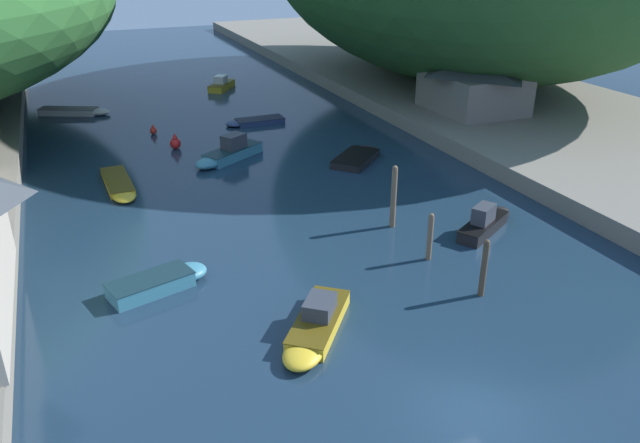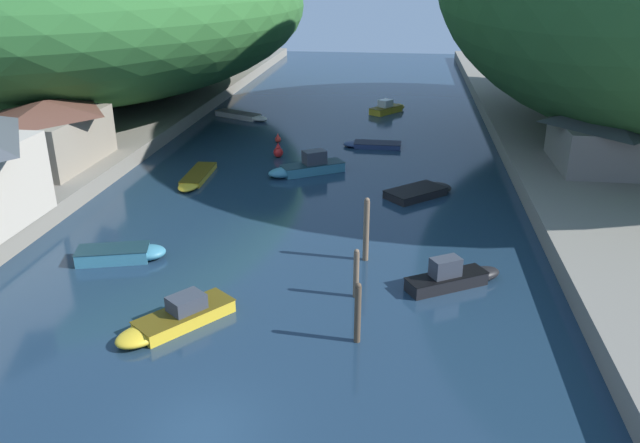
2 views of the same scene
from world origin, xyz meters
name	(u,v)px [view 1 (image 1 of 2)]	position (x,y,z in m)	size (l,w,h in m)	color
water_surface	(229,147)	(0.00, 30.00, 0.00)	(130.00, 130.00, 0.00)	#192D42
right_bank	(508,106)	(24.80, 30.00, 0.57)	(22.00, 120.00, 1.13)	slate
right_bank_cottage	(474,83)	(19.74, 28.31, 3.36)	(6.67, 7.90, 4.31)	slate
boat_yellow_tender	(487,221)	(8.81, 11.34, 0.47)	(4.84, 3.49, 1.54)	black
boat_open_rowboat	(253,122)	(3.43, 35.10, 0.20)	(4.81, 1.69, 0.41)	navy
boat_moored_right	(162,281)	(-7.89, 11.94, 0.34)	(4.70, 2.68, 0.69)	teal
boat_navy_launch	(359,156)	(7.49, 23.85, 0.26)	(4.95, 4.78, 0.53)	black
boat_red_skiff	(227,153)	(-0.82, 27.26, 0.50)	(5.65, 4.31, 1.65)	teal
boat_near_quay	(119,186)	(-8.27, 24.74, 0.20)	(1.62, 6.07, 0.40)	gold
boat_cabin_cruiser	(315,327)	(-3.09, 6.05, 0.39)	(4.46, 5.07, 1.24)	gold
boat_far_upstream	(223,84)	(4.50, 48.52, 0.44)	(3.90, 4.66, 1.38)	gold
boat_small_dinghy	(77,111)	(-9.59, 43.76, 0.27)	(6.04, 3.90, 0.54)	silver
mooring_post_nearest	(484,268)	(4.59, 6.01, 1.34)	(0.27, 0.27, 2.67)	#4C3D2D
mooring_post_second	(430,237)	(4.24, 9.67, 1.21)	(0.26, 0.26, 2.40)	brown
mooring_post_middle	(394,196)	(4.43, 13.57, 1.72)	(0.30, 0.30, 3.42)	brown
channel_buoy_near	(175,143)	(-3.61, 31.14, 0.46)	(0.78, 0.78, 1.17)	red
channel_buoy_far	(153,130)	(-4.50, 35.44, 0.31)	(0.53, 0.53, 0.80)	red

